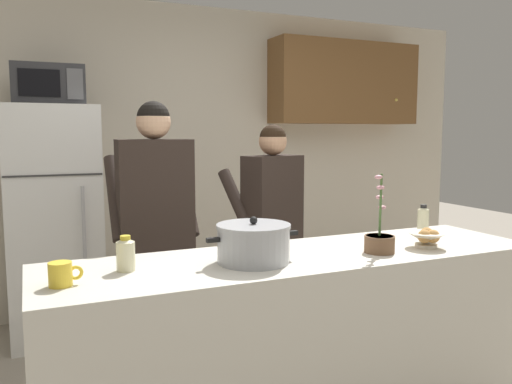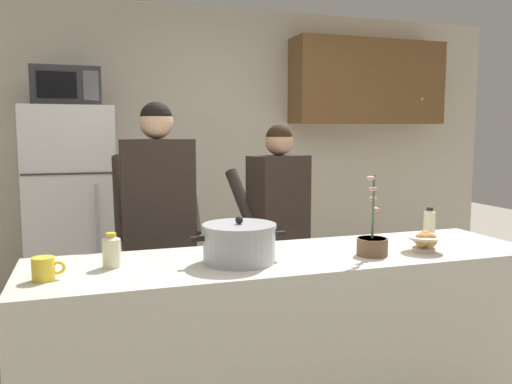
# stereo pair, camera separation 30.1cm
# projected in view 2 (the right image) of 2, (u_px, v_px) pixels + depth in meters

# --- Properties ---
(back_wall_unit) EXTENTS (6.00, 0.48, 2.60)m
(back_wall_unit) POSITION_uv_depth(u_px,v_px,m) (225.00, 143.00, 4.69)
(back_wall_unit) COLOR beige
(back_wall_unit) RESTS_ON ground
(kitchen_island) EXTENTS (2.50, 0.68, 0.92)m
(kitchen_island) POSITION_uv_depth(u_px,v_px,m) (291.00, 346.00, 2.58)
(kitchen_island) COLOR silver
(kitchen_island) RESTS_ON ground
(refrigerator) EXTENTS (0.64, 0.68, 1.71)m
(refrigerator) POSITION_uv_depth(u_px,v_px,m) (72.00, 220.00, 3.96)
(refrigerator) COLOR white
(refrigerator) RESTS_ON ground
(microwave) EXTENTS (0.48, 0.37, 0.28)m
(microwave) POSITION_uv_depth(u_px,v_px,m) (67.00, 87.00, 3.82)
(microwave) COLOR #2D2D30
(microwave) RESTS_ON refrigerator
(person_near_pot) EXTENTS (0.52, 0.42, 1.69)m
(person_near_pot) POSITION_uv_depth(u_px,v_px,m) (158.00, 208.00, 3.11)
(person_near_pot) COLOR #726656
(person_near_pot) RESTS_ON ground
(person_by_sink) EXTENTS (0.57, 0.52, 1.57)m
(person_by_sink) POSITION_uv_depth(u_px,v_px,m) (278.00, 215.00, 3.44)
(person_by_sink) COLOR #33384C
(person_by_sink) RESTS_ON ground
(cooking_pot) EXTENTS (0.45, 0.34, 0.21)m
(cooking_pot) POSITION_uv_depth(u_px,v_px,m) (239.00, 243.00, 2.39)
(cooking_pot) COLOR #ADAFB5
(cooking_pot) RESTS_ON kitchen_island
(coffee_mug) EXTENTS (0.13, 0.09, 0.10)m
(coffee_mug) POSITION_uv_depth(u_px,v_px,m) (44.00, 269.00, 2.10)
(coffee_mug) COLOR yellow
(coffee_mug) RESTS_ON kitchen_island
(bread_bowl) EXTENTS (0.20, 0.20, 0.10)m
(bread_bowl) POSITION_uv_depth(u_px,v_px,m) (424.00, 241.00, 2.60)
(bread_bowl) COLOR beige
(bread_bowl) RESTS_ON kitchen_island
(bottle_near_edge) EXTENTS (0.08, 0.08, 0.15)m
(bottle_near_edge) POSITION_uv_depth(u_px,v_px,m) (112.00, 250.00, 2.30)
(bottle_near_edge) COLOR beige
(bottle_near_edge) RESTS_ON kitchen_island
(bottle_mid_counter) EXTENTS (0.07, 0.07, 0.16)m
(bottle_mid_counter) POSITION_uv_depth(u_px,v_px,m) (429.00, 221.00, 3.02)
(bottle_mid_counter) COLOR beige
(bottle_mid_counter) RESTS_ON kitchen_island
(potted_orchid) EXTENTS (0.15, 0.15, 0.39)m
(potted_orchid) POSITION_uv_depth(u_px,v_px,m) (372.00, 243.00, 2.52)
(potted_orchid) COLOR brown
(potted_orchid) RESTS_ON kitchen_island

